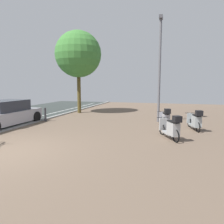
{
  "coord_description": "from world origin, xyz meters",
  "views": [
    {
      "loc": [
        5.19,
        -5.55,
        2.19
      ],
      "look_at": [
        2.88,
        2.68,
        1.08
      ],
      "focal_mm": 34.03,
      "sensor_mm": 36.0,
      "label": 1
    }
  ],
  "objects_px": {
    "scooter_mid": "(171,128)",
    "parked_car_near": "(5,114)",
    "bollard_far": "(45,115)",
    "scooter_far": "(165,118)",
    "lamp_post": "(160,65)",
    "street_tree": "(78,54)",
    "scooter_near": "(195,121)"
  },
  "relations": [
    {
      "from": "scooter_near",
      "to": "street_tree",
      "type": "relative_size",
      "value": 0.29
    },
    {
      "from": "parked_car_near",
      "to": "scooter_near",
      "type": "bearing_deg",
      "value": 9.35
    },
    {
      "from": "scooter_mid",
      "to": "scooter_far",
      "type": "relative_size",
      "value": 1.0
    },
    {
      "from": "lamp_post",
      "to": "street_tree",
      "type": "distance_m",
      "value": 6.75
    },
    {
      "from": "scooter_mid",
      "to": "bollard_far",
      "type": "height_order",
      "value": "scooter_mid"
    },
    {
      "from": "lamp_post",
      "to": "street_tree",
      "type": "bearing_deg",
      "value": 158.19
    },
    {
      "from": "scooter_far",
      "to": "lamp_post",
      "type": "distance_m",
      "value": 3.29
    },
    {
      "from": "scooter_near",
      "to": "scooter_mid",
      "type": "xyz_separation_m",
      "value": [
        -1.11,
        -2.09,
        0.0
      ]
    },
    {
      "from": "parked_car_near",
      "to": "bollard_far",
      "type": "bearing_deg",
      "value": 57.31
    },
    {
      "from": "street_tree",
      "to": "bollard_far",
      "type": "xyz_separation_m",
      "value": [
        -0.35,
        -4.13,
        -4.05
      ]
    },
    {
      "from": "lamp_post",
      "to": "scooter_mid",
      "type": "bearing_deg",
      "value": -79.52
    },
    {
      "from": "scooter_near",
      "to": "lamp_post",
      "type": "distance_m",
      "value": 3.94
    },
    {
      "from": "scooter_near",
      "to": "street_tree",
      "type": "height_order",
      "value": "street_tree"
    },
    {
      "from": "scooter_far",
      "to": "lamp_post",
      "type": "bearing_deg",
      "value": 106.19
    },
    {
      "from": "scooter_far",
      "to": "street_tree",
      "type": "bearing_deg",
      "value": 148.8
    },
    {
      "from": "scooter_mid",
      "to": "bollard_far",
      "type": "xyz_separation_m",
      "value": [
        -7.28,
        2.39,
        -0.06
      ]
    },
    {
      "from": "parked_car_near",
      "to": "scooter_mid",
      "type": "bearing_deg",
      "value": -3.4
    },
    {
      "from": "street_tree",
      "to": "bollard_far",
      "type": "relative_size",
      "value": 7.64
    },
    {
      "from": "parked_car_near",
      "to": "lamp_post",
      "type": "height_order",
      "value": "lamp_post"
    },
    {
      "from": "scooter_near",
      "to": "scooter_far",
      "type": "xyz_separation_m",
      "value": [
        -1.41,
        0.42,
        -0.01
      ]
    },
    {
      "from": "parked_car_near",
      "to": "bollard_far",
      "type": "height_order",
      "value": "parked_car_near"
    },
    {
      "from": "scooter_near",
      "to": "scooter_far",
      "type": "distance_m",
      "value": 1.48
    },
    {
      "from": "scooter_mid",
      "to": "parked_car_near",
      "type": "bearing_deg",
      "value": 176.6
    },
    {
      "from": "parked_car_near",
      "to": "bollard_far",
      "type": "distance_m",
      "value": 2.26
    },
    {
      "from": "parked_car_near",
      "to": "street_tree",
      "type": "relative_size",
      "value": 0.67
    },
    {
      "from": "scooter_mid",
      "to": "parked_car_near",
      "type": "relative_size",
      "value": 0.41
    },
    {
      "from": "scooter_mid",
      "to": "lamp_post",
      "type": "xyz_separation_m",
      "value": [
        -0.75,
        4.05,
        2.86
      ]
    },
    {
      "from": "scooter_near",
      "to": "parked_car_near",
      "type": "relative_size",
      "value": 0.43
    },
    {
      "from": "scooter_near",
      "to": "parked_car_near",
      "type": "distance_m",
      "value": 9.73
    },
    {
      "from": "street_tree",
      "to": "bollard_far",
      "type": "height_order",
      "value": "street_tree"
    },
    {
      "from": "parked_car_near",
      "to": "street_tree",
      "type": "bearing_deg",
      "value": 75.49
    },
    {
      "from": "parked_car_near",
      "to": "bollard_far",
      "type": "relative_size",
      "value": 5.1
    }
  ]
}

